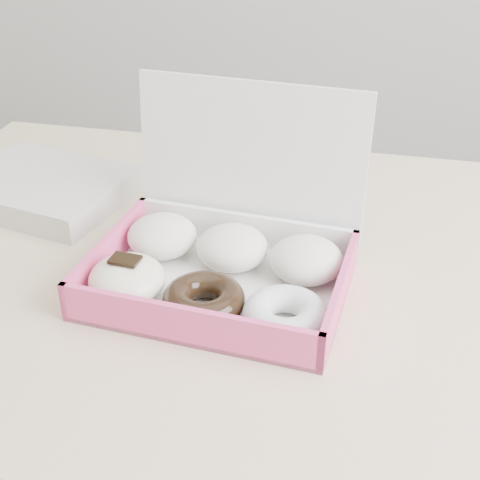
# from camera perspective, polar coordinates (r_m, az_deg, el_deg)

# --- Properties ---
(table) EXTENTS (1.20, 0.80, 0.75)m
(table) POSITION_cam_1_polar(r_m,az_deg,el_deg) (0.94, 2.41, -5.96)
(table) COLOR #D3BD8B
(table) RESTS_ON ground
(donut_box) EXTENTS (0.33, 0.28, 0.23)m
(donut_box) POSITION_cam_1_polar(r_m,az_deg,el_deg) (0.84, -1.63, -1.59)
(donut_box) COLOR white
(donut_box) RESTS_ON table
(newspapers) EXTENTS (0.28, 0.24, 0.04)m
(newspapers) POSITION_cam_1_polar(r_m,az_deg,el_deg) (1.09, -16.39, 4.26)
(newspapers) COLOR silver
(newspapers) RESTS_ON table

